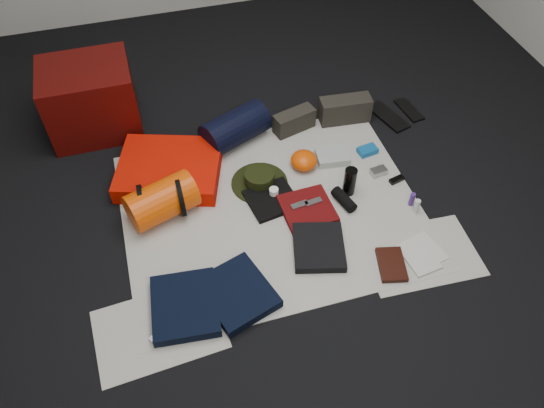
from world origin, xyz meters
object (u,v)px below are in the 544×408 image
object	(u,v)px
navy_duffel	(235,128)
water_bottle	(350,181)
stuff_sack	(162,201)
paperback_book	(391,265)
red_cabinet	(91,99)
compact_camera	(378,171)
sleeping_pad	(170,169)

from	to	relation	value
navy_duffel	water_bottle	distance (m)	0.78
stuff_sack	paperback_book	distance (m)	1.24
red_cabinet	compact_camera	distance (m)	1.78
sleeping_pad	paperback_book	size ratio (longest dim) A/B	2.85
navy_duffel	sleeping_pad	bearing A→B (deg)	179.00
compact_camera	stuff_sack	bearing A→B (deg)	170.34
water_bottle	paperback_book	bearing A→B (deg)	-87.65
navy_duffel	compact_camera	xyz separation A→B (m)	(0.73, -0.51, -0.09)
red_cabinet	stuff_sack	xyz separation A→B (m)	(0.29, -0.84, -0.11)
navy_duffel	compact_camera	world-z (taller)	navy_duffel
stuff_sack	paperback_book	size ratio (longest dim) A/B	1.81
water_bottle	compact_camera	xyz separation A→B (m)	(0.22, 0.09, -0.07)
sleeping_pad	paperback_book	bearing A→B (deg)	-44.29
stuff_sack	compact_camera	bearing A→B (deg)	-2.03
stuff_sack	water_bottle	world-z (taller)	stuff_sack
navy_duffel	water_bottle	xyz separation A→B (m)	(0.51, -0.59, -0.02)
water_bottle	paperback_book	distance (m)	0.54
compact_camera	paperback_book	distance (m)	0.65
red_cabinet	water_bottle	distance (m)	1.63
sleeping_pad	stuff_sack	xyz separation A→B (m)	(-0.08, -0.28, 0.05)
compact_camera	red_cabinet	bearing A→B (deg)	142.43
sleeping_pad	navy_duffel	distance (m)	0.47
red_cabinet	stuff_sack	bearing A→B (deg)	-71.00
red_cabinet	paperback_book	distance (m)	2.02
water_bottle	paperback_book	xyz separation A→B (m)	(0.02, -0.53, -0.07)
stuff_sack	paperback_book	bearing A→B (deg)	-32.37
red_cabinet	paperback_book	world-z (taller)	red_cabinet
red_cabinet	compact_camera	bearing A→B (deg)	-30.01
sleeping_pad	red_cabinet	bearing A→B (deg)	123.36
red_cabinet	navy_duffel	distance (m)	0.89
sleeping_pad	stuff_sack	bearing A→B (deg)	-105.49
stuff_sack	paperback_book	world-z (taller)	stuff_sack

